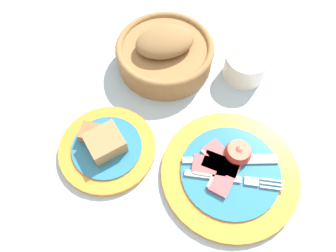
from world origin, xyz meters
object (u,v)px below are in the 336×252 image
object	(u,v)px
bread_plate	(106,147)
sugar_cup	(246,65)
bread_basket	(165,52)
breakfast_plate	(229,170)

from	to	relation	value
bread_plate	sugar_cup	size ratio (longest dim) A/B	2.07
bread_plate	sugar_cup	bearing A→B (deg)	33.88
bread_plate	bread_basket	world-z (taller)	bread_basket
breakfast_plate	bread_basket	bearing A→B (deg)	115.80
breakfast_plate	sugar_cup	world-z (taller)	sugar_cup
breakfast_plate	sugar_cup	xyz separation A→B (m)	(0.05, 0.24, 0.02)
breakfast_plate	bread_plate	xyz separation A→B (m)	(-0.24, 0.04, 0.00)
breakfast_plate	sugar_cup	distance (m)	0.25
bread_plate	bread_basket	distance (m)	0.25
bread_plate	bread_basket	xyz separation A→B (m)	(0.11, 0.23, 0.03)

